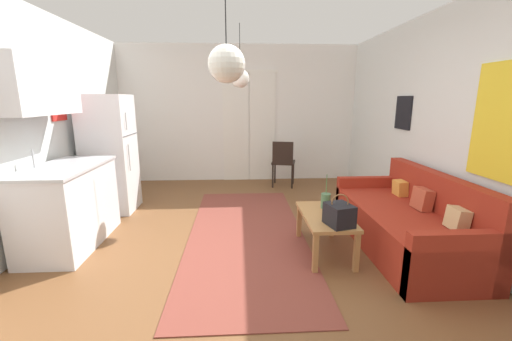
{
  "coord_description": "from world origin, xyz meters",
  "views": [
    {
      "loc": [
        -0.02,
        -2.98,
        1.63
      ],
      "look_at": [
        0.2,
        1.03,
        0.72
      ],
      "focal_mm": 22.28,
      "sensor_mm": 36.0,
      "label": 1
    }
  ],
  "objects_px": {
    "couch": "(409,224)",
    "coffee_table": "(325,220)",
    "pendant_lamp_far": "(240,78)",
    "refrigerator": "(110,154)",
    "accent_chair": "(283,161)",
    "handbag": "(339,215)",
    "pendant_lamp_near": "(227,64)",
    "bamboo_vase": "(326,201)"
  },
  "relations": [
    {
      "from": "refrigerator",
      "to": "accent_chair",
      "type": "height_order",
      "value": "refrigerator"
    },
    {
      "from": "accent_chair",
      "to": "pendant_lamp_near",
      "type": "xyz_separation_m",
      "value": [
        -0.91,
        -3.59,
        1.36
      ]
    },
    {
      "from": "couch",
      "to": "refrigerator",
      "type": "relative_size",
      "value": 1.15
    },
    {
      "from": "pendant_lamp_near",
      "to": "bamboo_vase",
      "type": "bearing_deg",
      "value": 47.39
    },
    {
      "from": "pendant_lamp_near",
      "to": "pendant_lamp_far",
      "type": "bearing_deg",
      "value": 87.54
    },
    {
      "from": "couch",
      "to": "pendant_lamp_far",
      "type": "height_order",
      "value": "pendant_lamp_far"
    },
    {
      "from": "refrigerator",
      "to": "accent_chair",
      "type": "distance_m",
      "value": 2.96
    },
    {
      "from": "refrigerator",
      "to": "pendant_lamp_far",
      "type": "relative_size",
      "value": 1.94
    },
    {
      "from": "coffee_table",
      "to": "handbag",
      "type": "xyz_separation_m",
      "value": [
        0.05,
        -0.3,
        0.17
      ]
    },
    {
      "from": "couch",
      "to": "pendant_lamp_far",
      "type": "xyz_separation_m",
      "value": [
        -1.84,
        1.55,
        1.64
      ]
    },
    {
      "from": "couch",
      "to": "refrigerator",
      "type": "height_order",
      "value": "refrigerator"
    },
    {
      "from": "refrigerator",
      "to": "pendant_lamp_far",
      "type": "xyz_separation_m",
      "value": [
        1.91,
        0.08,
        1.07
      ]
    },
    {
      "from": "bamboo_vase",
      "to": "handbag",
      "type": "height_order",
      "value": "bamboo_vase"
    },
    {
      "from": "handbag",
      "to": "pendant_lamp_near",
      "type": "height_order",
      "value": "pendant_lamp_near"
    },
    {
      "from": "accent_chair",
      "to": "pendant_lamp_near",
      "type": "height_order",
      "value": "pendant_lamp_near"
    },
    {
      "from": "couch",
      "to": "pendant_lamp_near",
      "type": "relative_size",
      "value": 2.1
    },
    {
      "from": "coffee_table",
      "to": "bamboo_vase",
      "type": "height_order",
      "value": "bamboo_vase"
    },
    {
      "from": "refrigerator",
      "to": "pendant_lamp_near",
      "type": "xyz_separation_m",
      "value": [
        1.8,
        -2.46,
        1.01
      ]
    },
    {
      "from": "pendant_lamp_far",
      "to": "coffee_table",
      "type": "bearing_deg",
      "value": -61.37
    },
    {
      "from": "coffee_table",
      "to": "accent_chair",
      "type": "distance_m",
      "value": 2.67
    },
    {
      "from": "bamboo_vase",
      "to": "refrigerator",
      "type": "relative_size",
      "value": 0.23
    },
    {
      "from": "pendant_lamp_near",
      "to": "pendant_lamp_far",
      "type": "distance_m",
      "value": 2.54
    },
    {
      "from": "coffee_table",
      "to": "bamboo_vase",
      "type": "bearing_deg",
      "value": 75.45
    },
    {
      "from": "refrigerator",
      "to": "pendant_lamp_near",
      "type": "bearing_deg",
      "value": -53.81
    },
    {
      "from": "pendant_lamp_near",
      "to": "coffee_table",
      "type": "bearing_deg",
      "value": 43.2
    },
    {
      "from": "accent_chair",
      "to": "coffee_table",
      "type": "bearing_deg",
      "value": 105.11
    },
    {
      "from": "pendant_lamp_near",
      "to": "pendant_lamp_far",
      "type": "height_order",
      "value": "same"
    },
    {
      "from": "coffee_table",
      "to": "pendant_lamp_near",
      "type": "xyz_separation_m",
      "value": [
        -0.99,
        -0.93,
        1.49
      ]
    },
    {
      "from": "handbag",
      "to": "refrigerator",
      "type": "bearing_deg",
      "value": 147.19
    },
    {
      "from": "bamboo_vase",
      "to": "pendant_lamp_far",
      "type": "distance_m",
      "value": 2.19
    },
    {
      "from": "refrigerator",
      "to": "pendant_lamp_far",
      "type": "height_order",
      "value": "pendant_lamp_far"
    },
    {
      "from": "couch",
      "to": "coffee_table",
      "type": "distance_m",
      "value": 0.97
    },
    {
      "from": "handbag",
      "to": "pendant_lamp_near",
      "type": "bearing_deg",
      "value": -148.64
    },
    {
      "from": "coffee_table",
      "to": "pendant_lamp_far",
      "type": "xyz_separation_m",
      "value": [
        -0.88,
        1.61,
        1.55
      ]
    },
    {
      "from": "handbag",
      "to": "refrigerator",
      "type": "xyz_separation_m",
      "value": [
        -2.83,
        1.83,
        0.3
      ]
    },
    {
      "from": "couch",
      "to": "handbag",
      "type": "height_order",
      "value": "couch"
    },
    {
      "from": "coffee_table",
      "to": "pendant_lamp_near",
      "type": "relative_size",
      "value": 0.97
    },
    {
      "from": "handbag",
      "to": "accent_chair",
      "type": "xyz_separation_m",
      "value": [
        -0.13,
        2.96,
        -0.04
      ]
    },
    {
      "from": "bamboo_vase",
      "to": "refrigerator",
      "type": "xyz_separation_m",
      "value": [
        -2.84,
        1.32,
        0.33
      ]
    },
    {
      "from": "handbag",
      "to": "accent_chair",
      "type": "bearing_deg",
      "value": 92.43
    },
    {
      "from": "accent_chair",
      "to": "pendant_lamp_far",
      "type": "xyz_separation_m",
      "value": [
        -0.8,
        -1.06,
        1.42
      ]
    },
    {
      "from": "handbag",
      "to": "pendant_lamp_far",
      "type": "height_order",
      "value": "pendant_lamp_far"
    }
  ]
}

